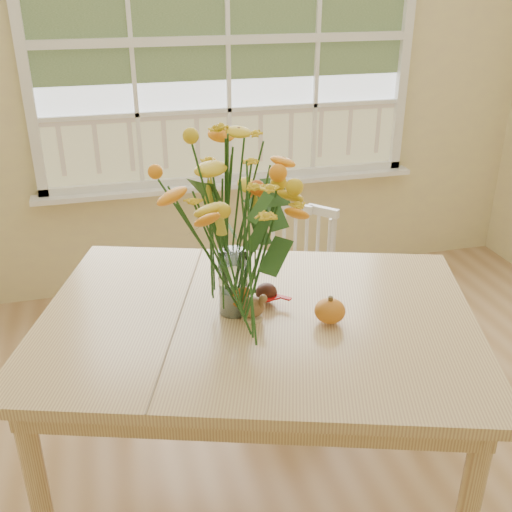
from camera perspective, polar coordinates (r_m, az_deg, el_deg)
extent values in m
cube|color=beige|center=(3.72, -2.76, 16.86)|extent=(4.00, 0.02, 2.70)
cube|color=silver|center=(3.68, -2.77, 19.91)|extent=(2.20, 0.00, 1.60)
cube|color=white|center=(3.81, -2.33, 6.85)|extent=(2.42, 0.12, 0.03)
cube|color=tan|center=(2.12, 0.14, -6.11)|extent=(1.78, 1.50, 0.04)
cube|color=tan|center=(2.15, 0.14, -7.70)|extent=(1.63, 1.35, 0.10)
cylinder|color=tan|center=(2.17, -19.89, -20.75)|extent=(0.07, 0.07, 0.77)
cylinder|color=tan|center=(2.82, -13.13, -7.78)|extent=(0.07, 0.07, 0.77)
cylinder|color=tan|center=(2.77, 14.80, -8.65)|extent=(0.07, 0.07, 0.77)
cube|color=white|center=(2.93, 2.96, -5.06)|extent=(0.55, 0.54, 0.05)
cube|color=white|center=(2.96, 3.71, 0.32)|extent=(0.37, 0.24, 0.46)
cylinder|color=white|center=(2.96, -0.78, -9.73)|extent=(0.03, 0.03, 0.40)
cylinder|color=white|center=(3.19, 0.66, -6.78)|extent=(0.03, 0.03, 0.40)
cylinder|color=white|center=(2.90, 5.32, -10.62)|extent=(0.03, 0.03, 0.40)
cylinder|color=white|center=(3.14, 6.29, -7.53)|extent=(0.03, 0.03, 0.40)
cylinder|color=white|center=(2.07, -2.17, -2.51)|extent=(0.10, 0.10, 0.23)
ellipsoid|color=orange|center=(2.06, 7.04, -5.32)|extent=(0.11, 0.11, 0.08)
cylinder|color=#CCB78C|center=(2.08, -0.38, -5.85)|extent=(0.07, 0.07, 0.01)
ellipsoid|color=brown|center=(2.06, -0.38, -4.89)|extent=(0.10, 0.07, 0.08)
ellipsoid|color=#38160F|center=(2.17, 0.99, -3.59)|extent=(0.08, 0.08, 0.07)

